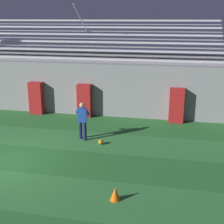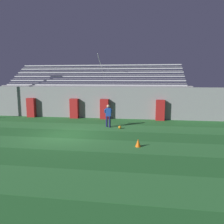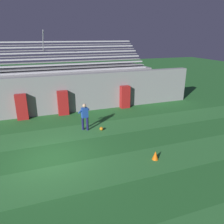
{
  "view_description": "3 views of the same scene",
  "coord_description": "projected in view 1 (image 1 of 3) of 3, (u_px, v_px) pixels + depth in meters",
  "views": [
    {
      "loc": [
        6.04,
        -9.53,
        5.14
      ],
      "look_at": [
        3.72,
        1.86,
        1.6
      ],
      "focal_mm": 50.0,
      "sensor_mm": 36.0,
      "label": 1
    },
    {
      "loc": [
        4.73,
        -12.83,
        3.57
      ],
      "look_at": [
        2.57,
        2.36,
        1.19
      ],
      "focal_mm": 35.0,
      "sensor_mm": 36.0,
      "label": 2
    },
    {
      "loc": [
        -0.36,
        -9.34,
        5.46
      ],
      "look_at": [
        3.65,
        1.83,
        1.29
      ],
      "focal_mm": 35.0,
      "sensor_mm": 36.0,
      "label": 3
    }
  ],
  "objects": [
    {
      "name": "padding_pillar_gate_left",
      "position": [
        36.0,
        98.0,
        17.17
      ],
      "size": [
        0.73,
        0.44,
        1.76
      ],
      "primitive_type": "cube",
      "color": "#B21E1E",
      "rests_on": "ground"
    },
    {
      "name": "goalkeeper",
      "position": [
        82.0,
        119.0,
        13.45
      ],
      "size": [
        0.64,
        0.59,
        1.67
      ],
      "color": "#19194C",
      "rests_on": "ground"
    },
    {
      "name": "soccer_ball",
      "position": [
        101.0,
        142.0,
        13.13
      ],
      "size": [
        0.22,
        0.22,
        0.22
      ],
      "primitive_type": "sphere",
      "color": "orange",
      "rests_on": "ground"
    },
    {
      "name": "traffic_cone",
      "position": [
        115.0,
        194.0,
        9.09
      ],
      "size": [
        0.3,
        0.3,
        0.42
      ],
      "primitive_type": "cone",
      "color": "orange",
      "rests_on": "ground"
    },
    {
      "name": "padding_pillar_gate_right",
      "position": [
        84.0,
        101.0,
        16.64
      ],
      "size": [
        0.73,
        0.44,
        1.76
      ],
      "primitive_type": "cube",
      "color": "#B21E1E",
      "rests_on": "ground"
    },
    {
      "name": "ground_plane",
      "position": [
        4.0,
        162.0,
        11.58
      ],
      "size": [
        80.0,
        80.0,
        0.0
      ],
      "primitive_type": "plane",
      "color": "#286B2D"
    },
    {
      "name": "padding_pillar_far_right",
      "position": [
        177.0,
        105.0,
        15.71
      ],
      "size": [
        0.73,
        0.44,
        1.76
      ],
      "primitive_type": "cube",
      "color": "#B21E1E",
      "rests_on": "ground"
    },
    {
      "name": "bleacher_stand",
      "position": [
        78.0,
        77.0,
        19.76
      ],
      "size": [
        18.0,
        4.75,
        5.83
      ],
      "color": "gray",
      "rests_on": "ground"
    },
    {
      "name": "back_wall",
      "position": [
        63.0,
        88.0,
        17.27
      ],
      "size": [
        24.0,
        0.6,
        2.8
      ],
      "primitive_type": "cube",
      "color": "gray",
      "rests_on": "ground"
    },
    {
      "name": "turf_stripe_far",
      "position": [
        34.0,
        137.0,
        13.98
      ],
      "size": [
        28.0,
        2.14,
        0.01
      ],
      "primitive_type": "cube",
      "color": "#337A38",
      "rests_on": "ground"
    }
  ]
}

